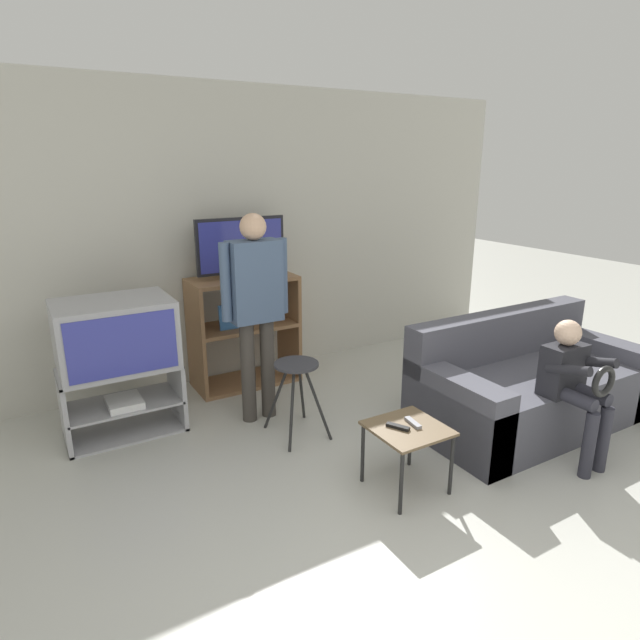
{
  "coord_description": "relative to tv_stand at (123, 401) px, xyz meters",
  "views": [
    {
      "loc": [
        -1.59,
        -1.25,
        1.96
      ],
      "look_at": [
        0.2,
        1.81,
        0.9
      ],
      "focal_mm": 30.0,
      "sensor_mm": 36.0,
      "label": 1
    }
  ],
  "objects": [
    {
      "name": "wall_back",
      "position": [
        1.02,
        0.72,
        1.04
      ],
      "size": [
        6.4,
        0.06,
        2.6
      ],
      "color": "beige",
      "rests_on": "ground_plane"
    },
    {
      "name": "couch",
      "position": [
        2.72,
        -1.38,
        0.03
      ],
      "size": [
        1.81,
        0.88,
        0.82
      ],
      "color": "#4C4C56",
      "rests_on": "ground_plane"
    },
    {
      "name": "remote_control_white",
      "position": [
        1.41,
        -1.6,
        0.17
      ],
      "size": [
        0.06,
        0.15,
        0.02
      ],
      "primitive_type": "cube",
      "rotation": [
        0.0,
        0.0,
        -0.14
      ],
      "color": "gray",
      "rests_on": "snack_table"
    },
    {
      "name": "person_seated_child",
      "position": [
        2.51,
        -1.89,
        0.33
      ],
      "size": [
        0.33,
        0.43,
        0.97
      ],
      "color": "#2D2D38",
      "rests_on": "ground_plane"
    },
    {
      "name": "person_standing_adult",
      "position": [
        0.97,
        -0.28,
        0.72
      ],
      "size": [
        0.53,
        0.2,
        1.6
      ],
      "color": "#3D3833",
      "rests_on": "ground_plane"
    },
    {
      "name": "television_flat",
      "position": [
        1.16,
        0.43,
        0.97
      ],
      "size": [
        0.8,
        0.2,
        0.52
      ],
      "color": "black",
      "rests_on": "media_shelf"
    },
    {
      "name": "tv_stand",
      "position": [
        0.0,
        0.0,
        0.0
      ],
      "size": [
        0.83,
        0.45,
        0.52
      ],
      "color": "#A8A8AD",
      "rests_on": "ground_plane"
    },
    {
      "name": "television_main",
      "position": [
        -0.0,
        0.01,
        0.51
      ],
      "size": [
        0.79,
        0.58,
        0.5
      ],
      "color": "#9E9EA3",
      "rests_on": "tv_stand"
    },
    {
      "name": "ground_plane",
      "position": [
        1.02,
        -2.6,
        -0.26
      ],
      "size": [
        18.0,
        18.0,
        0.0
      ],
      "primitive_type": "plane",
      "color": "#B7B7AD"
    },
    {
      "name": "media_shelf",
      "position": [
        1.15,
        0.43,
        0.25
      ],
      "size": [
        0.93,
        0.46,
        0.99
      ],
      "color": "#8E6642",
      "rests_on": "ground_plane"
    },
    {
      "name": "snack_table",
      "position": [
        1.36,
        -1.61,
        0.11
      ],
      "size": [
        0.43,
        0.43,
        0.42
      ],
      "color": "brown",
      "rests_on": "ground_plane"
    },
    {
      "name": "remote_control_black",
      "position": [
        1.3,
        -1.59,
        0.17
      ],
      "size": [
        0.1,
        0.14,
        0.02
      ],
      "primitive_type": "cube",
      "rotation": [
        0.0,
        0.0,
        0.49
      ],
      "color": "black",
      "rests_on": "snack_table"
    },
    {
      "name": "folding_stool",
      "position": [
        1.1,
        -0.66,
        0.2
      ],
      "size": [
        0.36,
        0.43,
        0.57
      ],
      "color": "black",
      "rests_on": "ground_plane"
    }
  ]
}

